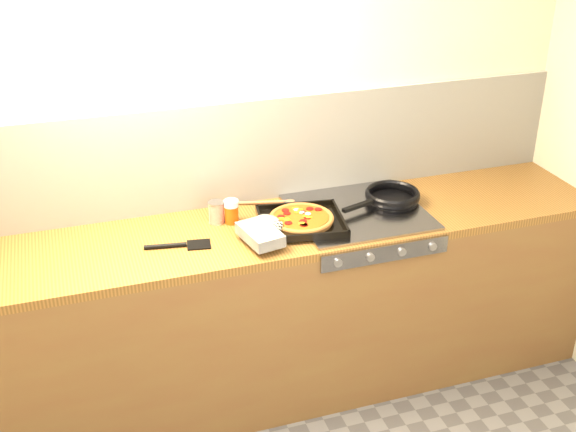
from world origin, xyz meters
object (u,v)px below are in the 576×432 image
object	(u,v)px
frying_pan	(391,196)
pizza_on_tray	(290,223)
tomato_can	(216,212)
juice_glass	(231,211)

from	to	relation	value
frying_pan	pizza_on_tray	bearing A→B (deg)	-168.40
pizza_on_tray	tomato_can	xyz separation A→B (m)	(-0.29, 0.18, 0.01)
pizza_on_tray	frying_pan	size ratio (longest dim) A/B	1.13
juice_glass	tomato_can	bearing A→B (deg)	160.80
frying_pan	tomato_can	distance (m)	0.84
pizza_on_tray	frying_pan	bearing A→B (deg)	11.60
pizza_on_tray	juice_glass	bearing A→B (deg)	144.39
pizza_on_tray	juice_glass	distance (m)	0.28
pizza_on_tray	juice_glass	world-z (taller)	juice_glass
tomato_can	juice_glass	world-z (taller)	juice_glass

